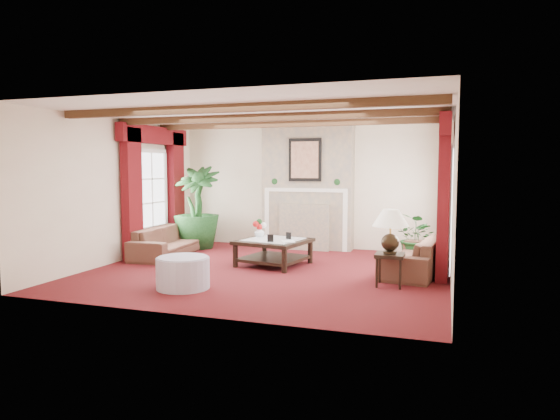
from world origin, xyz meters
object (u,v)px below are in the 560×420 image
(ottoman, at_px, (183,273))
(coffee_table, at_px, (274,252))
(sofa_left, at_px, (168,237))
(sofa_right, at_px, (416,249))
(potted_palm, at_px, (197,225))
(side_table, at_px, (390,270))

(ottoman, bearing_deg, coffee_table, 71.43)
(sofa_left, bearing_deg, coffee_table, -100.18)
(sofa_left, xyz_separation_m, sofa_right, (4.87, -0.07, 0.01))
(sofa_left, xyz_separation_m, potted_palm, (0.10, 1.06, 0.12))
(side_table, bearing_deg, ottoman, -158.85)
(sofa_right, bearing_deg, ottoman, -46.31)
(sofa_left, height_order, sofa_right, sofa_right)
(side_table, relative_size, ottoman, 0.63)
(sofa_right, bearing_deg, side_table, -6.71)
(sofa_left, height_order, ottoman, sofa_left)
(sofa_right, bearing_deg, potted_palm, -94.69)
(potted_palm, distance_m, coffee_table, 2.62)
(sofa_left, xyz_separation_m, coffee_table, (2.36, -0.24, -0.15))
(potted_palm, bearing_deg, sofa_left, -95.64)
(sofa_left, relative_size, sofa_right, 0.95)
(sofa_right, height_order, ottoman, sofa_right)
(side_table, bearing_deg, coffee_table, 156.40)
(sofa_left, height_order, coffee_table, sofa_left)
(sofa_right, relative_size, potted_palm, 1.14)
(sofa_left, distance_m, sofa_right, 4.87)
(sofa_left, relative_size, coffee_table, 1.75)
(sofa_right, relative_size, coffee_table, 1.84)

